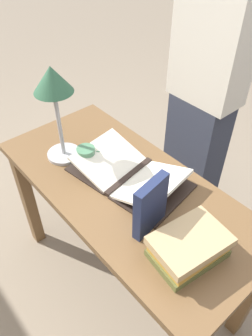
% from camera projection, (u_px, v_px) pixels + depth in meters
% --- Properties ---
extents(ground_plane, '(12.00, 12.00, 0.00)m').
position_uv_depth(ground_plane, '(125.00, 277.00, 1.89)').
color(ground_plane, gray).
extents(reading_desk, '(1.24, 0.57, 0.75)m').
position_uv_depth(reading_desk, '(125.00, 205.00, 1.47)').
color(reading_desk, brown).
rests_on(reading_desk, ground_plane).
extents(open_book, '(0.54, 0.37, 0.09)m').
position_uv_depth(open_book, '(129.00, 174.00, 1.40)').
color(open_book, black).
rests_on(open_book, reading_desk).
extents(book_stack_tall, '(0.21, 0.27, 0.10)m').
position_uv_depth(book_stack_tall, '(189.00, 247.00, 1.10)').
color(book_stack_tall, brown).
rests_on(book_stack_tall, reading_desk).
extents(book_standing_upright, '(0.06, 0.16, 0.23)m').
position_uv_depth(book_standing_upright, '(150.00, 206.00, 1.15)').
color(book_standing_upright, '#1E284C').
rests_on(book_standing_upright, reading_desk).
extents(reading_lamp, '(0.16, 0.16, 0.44)m').
position_uv_depth(reading_lamp, '(54.00, 91.00, 1.31)').
color(reading_lamp, '#ADADB2').
rests_on(reading_lamp, reading_desk).
extents(coffee_mug, '(0.08, 0.10, 0.09)m').
position_uv_depth(coffee_mug, '(87.00, 156.00, 1.46)').
color(coffee_mug, '#4C7F5B').
rests_on(coffee_mug, reading_desk).
extents(person_reader, '(0.36, 0.22, 1.81)m').
position_uv_depth(person_reader, '(205.00, 93.00, 1.68)').
color(person_reader, '#2D3342').
rests_on(person_reader, ground_plane).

